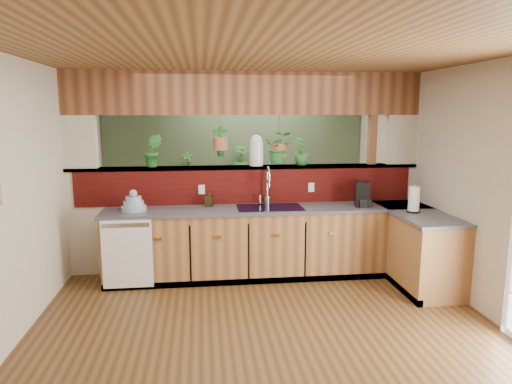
{
  "coord_description": "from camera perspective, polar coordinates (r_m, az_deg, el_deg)",
  "views": [
    {
      "loc": [
        -0.59,
        -4.6,
        2.08
      ],
      "look_at": [
        0.04,
        0.7,
        1.15
      ],
      "focal_mm": 32.0,
      "sensor_mm": 36.0,
      "label": 1
    }
  ],
  "objects": [
    {
      "name": "ground",
      "position": [
        5.08,
        0.48,
        -14.27
      ],
      "size": [
        4.6,
        7.0,
        0.01
      ],
      "primitive_type": "cube",
      "color": "#523619",
      "rests_on": "ground"
    },
    {
      "name": "ceiling",
      "position": [
        4.67,
        0.53,
        16.27
      ],
      "size": [
        4.6,
        7.0,
        0.01
      ],
      "primitive_type": "cube",
      "color": "brown",
      "rests_on": "ground"
    },
    {
      "name": "wall_back",
      "position": [
        8.16,
        -2.64,
        4.4
      ],
      "size": [
        4.6,
        0.02,
        2.6
      ],
      "primitive_type": "cube",
      "color": "beige",
      "rests_on": "ground"
    },
    {
      "name": "wall_left",
      "position": [
        4.97,
        -26.83,
        -0.23
      ],
      "size": [
        0.02,
        7.0,
        2.6
      ],
      "primitive_type": "cube",
      "color": "beige",
      "rests_on": "ground"
    },
    {
      "name": "wall_right",
      "position": [
        5.49,
        25.06,
        0.78
      ],
      "size": [
        0.02,
        7.0,
        2.6
      ],
      "primitive_type": "cube",
      "color": "beige",
      "rests_on": "ground"
    },
    {
      "name": "pass_through_partition",
      "position": [
        6.05,
        -0.85,
        1.43
      ],
      "size": [
        4.6,
        0.21,
        2.6
      ],
      "color": "beige",
      "rests_on": "ground"
    },
    {
      "name": "pass_through_ledge",
      "position": [
        6.02,
        -1.14,
        3.11
      ],
      "size": [
        4.6,
        0.21,
        0.04
      ],
      "primitive_type": "cube",
      "color": "brown",
      "rests_on": "ground"
    },
    {
      "name": "header_beam",
      "position": [
        5.98,
        -1.17,
        12.23
      ],
      "size": [
        4.6,
        0.15,
        0.55
      ],
      "primitive_type": "cube",
      "color": "brown",
      "rests_on": "ground"
    },
    {
      "name": "sage_backwall",
      "position": [
        8.14,
        -2.63,
        4.39
      ],
      "size": [
        4.55,
        0.02,
        2.55
      ],
      "primitive_type": "cube",
      "color": "#4A6041",
      "rests_on": "ground"
    },
    {
      "name": "countertop",
      "position": [
        5.88,
        7.56,
        -6.3
      ],
      "size": [
        4.14,
        1.52,
        0.9
      ],
      "color": "brown",
      "rests_on": "ground"
    },
    {
      "name": "dishwasher",
      "position": [
        5.58,
        -15.8,
        -7.43
      ],
      "size": [
        0.58,
        0.03,
        0.82
      ],
      "color": "white",
      "rests_on": "ground"
    },
    {
      "name": "navy_sink",
      "position": [
        5.78,
        1.72,
        -2.7
      ],
      "size": [
        0.82,
        0.5,
        0.18
      ],
      "color": "black",
      "rests_on": "countertop"
    },
    {
      "name": "faucet",
      "position": [
        5.86,
        1.44,
        0.98
      ],
      "size": [
        0.22,
        0.22,
        0.51
      ],
      "color": "#B7B7B2",
      "rests_on": "countertop"
    },
    {
      "name": "dish_stack",
      "position": [
        5.74,
        -15.04,
        -1.49
      ],
      "size": [
        0.3,
        0.3,
        0.26
      ],
      "color": "#93A1BE",
      "rests_on": "countertop"
    },
    {
      "name": "soap_dispenser",
      "position": [
        5.83,
        -5.89,
        -0.79
      ],
      "size": [
        0.12,
        0.12,
        0.21
      ],
      "primitive_type": "imported",
      "rotation": [
        0.0,
        0.0,
        -0.26
      ],
      "color": "#372514",
      "rests_on": "countertop"
    },
    {
      "name": "coffee_maker",
      "position": [
        5.98,
        13.14,
        -0.34
      ],
      "size": [
        0.17,
        0.28,
        0.32
      ],
      "rotation": [
        0.0,
        0.0,
        -0.26
      ],
      "color": "black",
      "rests_on": "countertop"
    },
    {
      "name": "paper_towel",
      "position": [
        5.76,
        19.13,
        -0.95
      ],
      "size": [
        0.16,
        0.16,
        0.33
      ],
      "color": "black",
      "rests_on": "countertop"
    },
    {
      "name": "glass_jar",
      "position": [
        6.01,
        0.04,
        5.24
      ],
      "size": [
        0.18,
        0.18,
        0.4
      ],
      "color": "silver",
      "rests_on": "pass_through_ledge"
    },
    {
      "name": "ledge_plant_left",
      "position": [
        6.0,
        -12.75,
        5.06
      ],
      "size": [
        0.23,
        0.19,
        0.42
      ],
      "primitive_type": "imported",
      "rotation": [
        0.0,
        0.0,
        0.01
      ],
      "color": "#236324",
      "rests_on": "pass_through_ledge"
    },
    {
      "name": "ledge_plant_right",
      "position": [
        6.12,
        5.71,
        5.1
      ],
      "size": [
        0.27,
        0.27,
        0.37
      ],
      "primitive_type": "imported",
      "rotation": [
        0.0,
        0.0,
        0.4
      ],
      "color": "#236324",
      "rests_on": "pass_through_ledge"
    },
    {
      "name": "hanging_plant_a",
      "position": [
        5.96,
        -4.52,
        7.62
      ],
      "size": [
        0.25,
        0.21,
        0.53
      ],
      "color": "brown",
      "rests_on": "header_beam"
    },
    {
      "name": "hanging_plant_b",
      "position": [
        6.04,
        2.93,
        7.31
      ],
      "size": [
        0.45,
        0.42,
        0.55
      ],
      "color": "brown",
      "rests_on": "header_beam"
    },
    {
      "name": "shelving_console",
      "position": [
        8.01,
        -4.3,
        -1.5
      ],
      "size": [
        1.65,
        0.68,
        1.07
      ],
      "primitive_type": "cube",
      "rotation": [
        0.0,
        0.0,
        -0.16
      ],
      "color": "black",
      "rests_on": "ground"
    },
    {
      "name": "shelf_plant_a",
      "position": [
        7.9,
        -8.6,
        3.62
      ],
      "size": [
        0.22,
        0.17,
        0.39
      ],
      "primitive_type": "imported",
      "rotation": [
        0.0,
        0.0,
        0.13
      ],
      "color": "#236324",
      "rests_on": "shelving_console"
    },
    {
      "name": "shelf_plant_b",
      "position": [
        7.92,
        -1.91,
        4.1
      ],
      "size": [
        0.36,
        0.36,
        0.49
      ],
      "primitive_type": "imported",
      "rotation": [
        0.0,
        0.0,
        0.43
      ],
      "color": "#236324",
      "rests_on": "shelving_console"
    },
    {
      "name": "floor_plant",
      "position": [
        7.34,
        3.95,
        -3.47
      ],
      "size": [
        0.87,
        0.82,
        0.77
      ],
      "primitive_type": "imported",
      "rotation": [
        0.0,
        0.0,
        -0.39
      ],
      "color": "#236324",
      "rests_on": "ground"
    }
  ]
}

